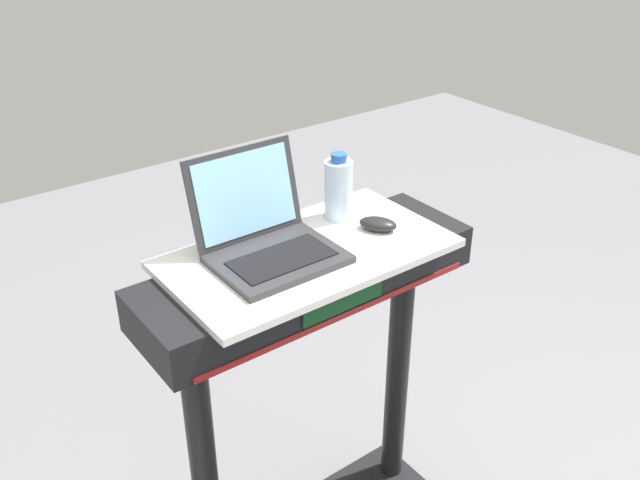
{
  "coord_description": "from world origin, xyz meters",
  "views": [
    {
      "loc": [
        -0.89,
        -0.53,
        1.98
      ],
      "look_at": [
        0.0,
        0.65,
        1.17
      ],
      "focal_mm": 39.5,
      "sensor_mm": 36.0,
      "label": 1
    }
  ],
  "objects": [
    {
      "name": "water_bottle",
      "position": [
        0.17,
        0.8,
        1.2
      ],
      "size": [
        0.08,
        0.08,
        0.18
      ],
      "color": "silver",
      "rests_on": "desk_board"
    },
    {
      "name": "computer_mouse",
      "position": [
        0.21,
        0.68,
        1.14
      ],
      "size": [
        0.11,
        0.12,
        0.03
      ],
      "primitive_type": "ellipsoid",
      "rotation": [
        0.0,
        0.0,
        0.6
      ],
      "color": "black",
      "rests_on": "desk_board"
    },
    {
      "name": "laptop",
      "position": [
        -0.09,
        0.74,
        1.17
      ],
      "size": [
        0.3,
        0.29,
        0.24
      ],
      "rotation": [
        0.0,
        0.0,
        -0.02
      ],
      "color": "#2D2D30",
      "rests_on": "desk_board"
    },
    {
      "name": "desk_board",
      "position": [
        0.0,
        0.7,
        1.11
      ],
      "size": [
        0.71,
        0.39,
        0.02
      ],
      "primitive_type": "cube",
      "color": "white",
      "rests_on": "treadmill_base"
    }
  ]
}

